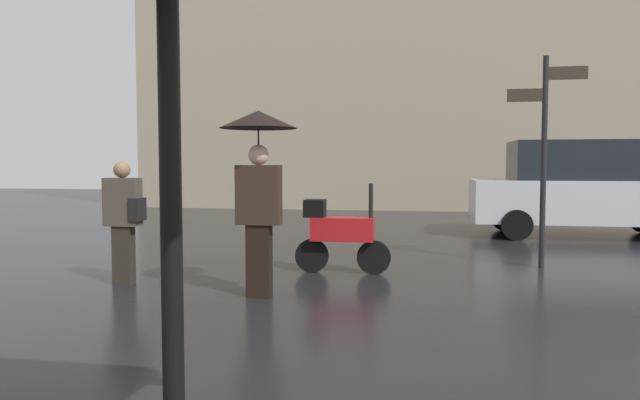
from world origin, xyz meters
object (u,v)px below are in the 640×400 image
at_px(parked_car_left, 581,189).
at_px(pedestrian_with_umbrella, 259,161).
at_px(street_signpost, 545,140).
at_px(pedestrian_with_bag, 124,215).
at_px(parked_scooter, 339,233).

bearing_deg(parked_car_left, pedestrian_with_umbrella, -141.94).
bearing_deg(street_signpost, pedestrian_with_bag, -158.17).
xyz_separation_m(pedestrian_with_umbrella, pedestrian_with_bag, (-1.83, 0.35, -0.66)).
height_order(pedestrian_with_umbrella, pedestrian_with_bag, pedestrian_with_umbrella).
height_order(pedestrian_with_umbrella, parked_scooter, pedestrian_with_umbrella).
xyz_separation_m(parked_car_left, street_signpost, (-1.54, -3.92, 0.85)).
xyz_separation_m(parked_scooter, parked_car_left, (4.37, 4.85, 0.44)).
bearing_deg(pedestrian_with_bag, pedestrian_with_umbrella, -112.32).
height_order(pedestrian_with_umbrella, parked_car_left, pedestrian_with_umbrella).
distance_m(pedestrian_with_umbrella, street_signpost, 4.32).
distance_m(pedestrian_with_umbrella, parked_scooter, 1.96).
distance_m(pedestrian_with_bag, parked_car_left, 9.17).
distance_m(parked_scooter, street_signpost, 3.24).
height_order(parked_scooter, street_signpost, street_signpost).
bearing_deg(pedestrian_with_bag, parked_scooter, -75.70).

